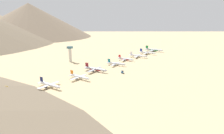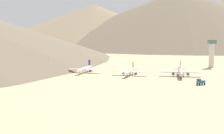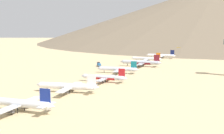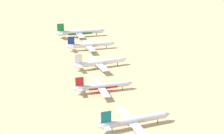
{
  "view_description": "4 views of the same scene",
  "coord_description": "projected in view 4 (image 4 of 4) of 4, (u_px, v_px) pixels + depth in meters",
  "views": [
    {
      "loc": [
        123.5,
        -260.96,
        72.07
      ],
      "look_at": [
        8.44,
        -24.87,
        4.91
      ],
      "focal_mm": 31.48,
      "sensor_mm": 36.0,
      "label": 1
    },
    {
      "loc": [
        221.72,
        -61.09,
        32.14
      ],
      "look_at": [
        -17.29,
        -92.46,
        5.53
      ],
      "focal_mm": 49.62,
      "sensor_mm": 36.0,
      "label": 2
    },
    {
      "loc": [
        -48.45,
        220.64,
        34.22
      ],
      "look_at": [
        8.66,
        -6.78,
        3.25
      ],
      "focal_mm": 48.17,
      "sensor_mm": 36.0,
      "label": 3
    },
    {
      "loc": [
        -50.78,
        -106.68,
        69.83
      ],
      "look_at": [
        14.68,
        61.13,
        5.01
      ],
      "focal_mm": 54.02,
      "sensor_mm": 36.0,
      "label": 4
    }
  ],
  "objects": [
    {
      "name": "parked_jet_7",
      "position": [
        90.0,
        45.0,
        239.54
      ],
      "size": [
        36.45,
        29.68,
        10.51
      ],
      "color": "silver",
      "rests_on": "ground"
    },
    {
      "name": "parked_jet_6",
      "position": [
        99.0,
        63.0,
        203.61
      ],
      "size": [
        35.55,
        28.81,
        10.27
      ],
      "color": "white",
      "rests_on": "ground"
    },
    {
      "name": "parked_jet_8",
      "position": [
        80.0,
        32.0,
        272.98
      ],
      "size": [
        41.59,
        33.86,
        11.99
      ],
      "color": "silver",
      "rests_on": "ground"
    },
    {
      "name": "ground_plane",
      "position": [
        133.0,
        131.0,
        134.52
      ],
      "size": [
        1867.42,
        1867.42,
        0.0
      ],
      "primitive_type": "plane",
      "color": "tan"
    },
    {
      "name": "parked_jet_4",
      "position": [
        134.0,
        120.0,
        136.53
      ],
      "size": [
        32.61,
        26.42,
        9.42
      ],
      "color": "silver",
      "rests_on": "ground"
    },
    {
      "name": "parked_jet_5",
      "position": [
        102.0,
        86.0,
        170.22
      ],
      "size": [
        31.68,
        25.81,
        9.13
      ],
      "color": "silver",
      "rests_on": "ground"
    }
  ]
}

